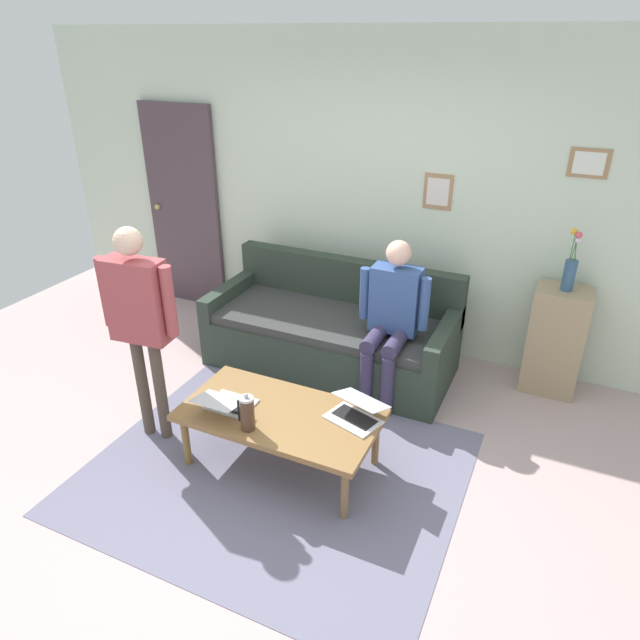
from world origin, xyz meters
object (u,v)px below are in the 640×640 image
object	(u,v)px
side_shelf	(555,341)
person_seated	(392,313)
couch	(332,334)
laptop_left	(356,412)
flower_vase	(570,269)
french_press	(247,413)
interior_door	(184,209)
coffee_table	(280,417)
person_standing	(139,310)
laptop_center	(227,403)

from	to	relation	value
side_shelf	person_seated	distance (m)	1.36
couch	laptop_left	bearing A→B (deg)	120.13
laptop_left	flower_vase	bearing A→B (deg)	-124.10
french_press	interior_door	bearing A→B (deg)	-46.69
coffee_table	flower_vase	bearing A→B (deg)	-131.66
coffee_table	french_press	bearing A→B (deg)	67.00
side_shelf	couch	bearing A→B (deg)	12.93
interior_door	side_shelf	world-z (taller)	interior_door
side_shelf	flower_vase	bearing A→B (deg)	71.18
laptop_left	couch	bearing A→B (deg)	-59.87
interior_door	person_seated	bearing A→B (deg)	161.93
person_standing	interior_door	bearing A→B (deg)	-60.23
person_standing	laptop_center	bearing A→B (deg)	178.99
coffee_table	person_standing	size ratio (longest dim) A/B	0.82
couch	interior_door	bearing A→B (deg)	-17.16
french_press	person_standing	xyz separation A→B (m)	(0.87, -0.13, 0.47)
laptop_center	french_press	distance (m)	0.27
couch	person_seated	size ratio (longest dim) A/B	1.62
laptop_center	french_press	xyz separation A→B (m)	(-0.23, 0.12, 0.07)
couch	laptop_left	xyz separation A→B (m)	(-0.69, 1.18, 0.16)
laptop_left	person_seated	world-z (taller)	person_seated
laptop_center	person_seated	bearing A→B (deg)	-120.12
couch	person_seated	xyz separation A→B (m)	(-0.59, 0.23, 0.42)
side_shelf	interior_door	bearing A→B (deg)	-2.92
interior_door	french_press	xyz separation A→B (m)	(-2.04, 2.16, -0.48)
couch	coffee_table	bearing A→B (deg)	99.16
couch	laptop_center	world-z (taller)	couch
couch	side_shelf	bearing A→B (deg)	-167.07
coffee_table	flower_vase	world-z (taller)	flower_vase
french_press	person_standing	bearing A→B (deg)	-8.49
laptop_left	laptop_center	bearing A→B (deg)	18.14
couch	flower_vase	distance (m)	1.96
flower_vase	interior_door	bearing A→B (deg)	-2.95
french_press	laptop_center	bearing A→B (deg)	-27.06
couch	french_press	bearing A→B (deg)	94.28
french_press	person_seated	world-z (taller)	person_seated
flower_vase	person_seated	bearing A→B (deg)	28.28
laptop_center	flower_vase	distance (m)	2.70
interior_door	laptop_left	xyz separation A→B (m)	(-2.61, 1.78, -0.56)
side_shelf	flower_vase	world-z (taller)	flower_vase
laptop_left	laptop_center	xyz separation A→B (m)	(0.80, 0.26, 0.00)
person_standing	flower_vase	bearing A→B (deg)	-143.87
couch	coffee_table	xyz separation A→B (m)	(-0.22, 1.34, 0.08)
laptop_left	flower_vase	size ratio (longest dim) A/B	0.85
french_press	side_shelf	size ratio (longest dim) A/B	0.30
laptop_center	flower_vase	bearing A→B (deg)	-135.42
french_press	couch	bearing A→B (deg)	-85.72
interior_door	side_shelf	size ratio (longest dim) A/B	2.31
couch	side_shelf	world-z (taller)	side_shelf
laptop_center	french_press	size ratio (longest dim) A/B	1.41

